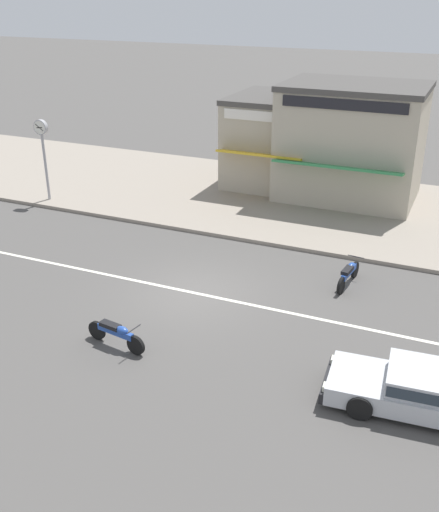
% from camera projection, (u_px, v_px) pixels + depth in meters
% --- Properties ---
extents(ground_plane, '(160.00, 160.00, 0.00)m').
position_uv_depth(ground_plane, '(195.00, 293.00, 19.46)').
color(ground_plane, '#4C4947').
extents(lane_centre_stripe, '(50.40, 0.14, 0.01)m').
position_uv_depth(lane_centre_stripe, '(195.00, 293.00, 19.46)').
color(lane_centre_stripe, silver).
rests_on(lane_centre_stripe, ground).
extents(kerb_strip, '(68.00, 10.00, 0.15)m').
position_uv_depth(kerb_strip, '(286.00, 201.00, 27.43)').
color(kerb_strip, gray).
rests_on(kerb_strip, ground).
extents(sedan_silver_1, '(4.67, 2.08, 1.06)m').
position_uv_depth(sedan_silver_1, '(423.00, 390.00, 13.94)').
color(sedan_silver_1, '#B7BABF').
rests_on(sedan_silver_1, ground).
extents(motorcycle_0, '(1.97, 0.59, 0.80)m').
position_uv_depth(motorcycle_0, '(116.00, 333.00, 16.41)').
color(motorcycle_0, black).
rests_on(motorcycle_0, ground).
extents(motorcycle_1, '(0.56, 1.95, 0.80)m').
position_uv_depth(motorcycle_1, '(349.00, 273.00, 19.82)').
color(motorcycle_1, black).
rests_on(motorcycle_1, ground).
extents(street_clock, '(0.66, 0.22, 3.64)m').
position_uv_depth(street_clock, '(43.00, 141.00, 26.39)').
color(street_clock, '#9E9EA3').
rests_on(street_clock, kerb_strip).
extents(shopfront_corner_warung, '(4.54, 5.54, 4.24)m').
position_uv_depth(shopfront_corner_warung, '(279.00, 140.00, 28.96)').
color(shopfront_corner_warung, '#B2A893').
rests_on(shopfront_corner_warung, kerb_strip).
extents(shopfront_mid_block, '(6.18, 5.38, 5.11)m').
position_uv_depth(shopfront_mid_block, '(351.00, 141.00, 26.92)').
color(shopfront_mid_block, '#B2A893').
rests_on(shopfront_mid_block, kerb_strip).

